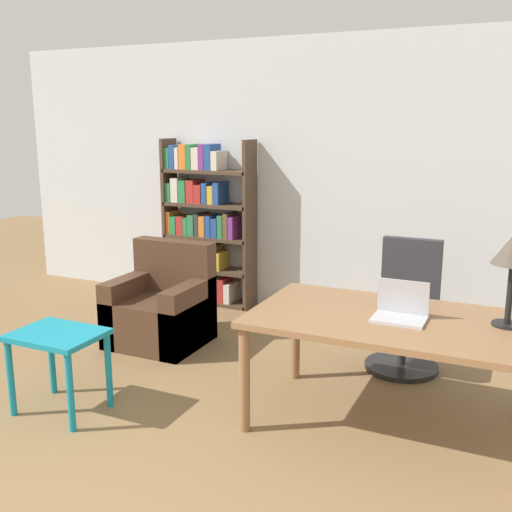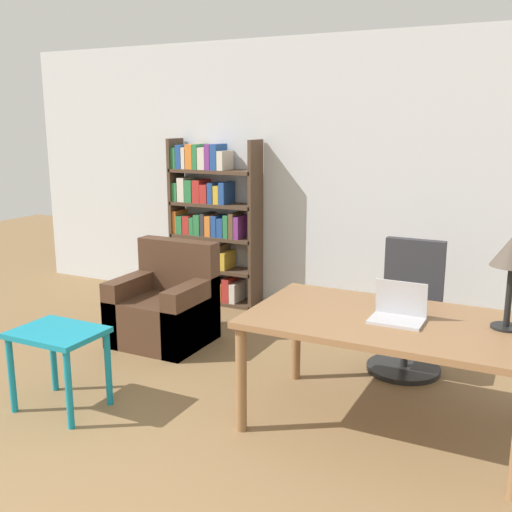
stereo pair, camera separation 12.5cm
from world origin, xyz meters
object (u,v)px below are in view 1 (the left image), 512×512
object	(u,v)px
laptop	(400,311)
bookshelf	(203,228)
office_chair	(406,313)
armchair	(161,310)
side_table_blue	(58,347)
desk	(391,330)

from	to	relation	value
laptop	bookshelf	distance (m)	3.11
office_chair	armchair	xyz separation A→B (m)	(-2.03, -0.36, -0.15)
laptop	armchair	size ratio (longest dim) A/B	0.36
laptop	armchair	xyz separation A→B (m)	(-2.18, 0.66, -0.49)
side_table_blue	armchair	world-z (taller)	armchair
office_chair	laptop	bearing A→B (deg)	-81.68
desk	armchair	distance (m)	2.25
armchair	bookshelf	xyz separation A→B (m)	(-0.28, 1.23, 0.52)
side_table_blue	armchair	xyz separation A→B (m)	(-0.11, 1.36, -0.16)
armchair	bookshelf	distance (m)	1.36
desk	side_table_blue	size ratio (longest dim) A/B	2.99
desk	bookshelf	distance (m)	3.06
armchair	office_chair	bearing A→B (deg)	10.03
laptop	bookshelf	world-z (taller)	bookshelf
desk	bookshelf	xyz separation A→B (m)	(-2.41, 1.88, 0.16)
armchair	bookshelf	size ratio (longest dim) A/B	0.51
side_table_blue	armchair	size ratio (longest dim) A/B	0.66
office_chair	armchair	size ratio (longest dim) A/B	1.16
laptop	armchair	distance (m)	2.33
laptop	armchair	world-z (taller)	laptop
armchair	laptop	bearing A→B (deg)	-16.86
office_chair	side_table_blue	xyz separation A→B (m)	(-1.93, -1.72, 0.01)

